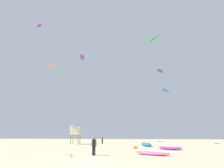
{
  "coord_description": "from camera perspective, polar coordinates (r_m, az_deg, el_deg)",
  "views": [
    {
      "loc": [
        3.0,
        -14.68,
        2.11
      ],
      "look_at": [
        0.0,
        14.22,
        10.08
      ],
      "focal_mm": 29.0,
      "sensor_mm": 36.0,
      "label": 1
    }
  ],
  "objects": [
    {
      "name": "ground_plane",
      "position": [
        15.13,
        -6.06,
        -23.28
      ],
      "size": [
        120.0,
        120.0,
        0.0
      ],
      "primitive_type": "plane",
      "color": "#C6B28C"
    },
    {
      "name": "lifeguard_tower",
      "position": [
        39.55,
        -11.31,
        -13.69
      ],
      "size": [
        2.3,
        2.3,
        4.15
      ],
      "color": "#8C704C",
      "rests_on": "ground"
    },
    {
      "name": "kite_aloft_4",
      "position": [
        56.4,
        -9.42,
        8.33
      ],
      "size": [
        1.63,
        4.31,
        0.86
      ],
      "color": "purple"
    },
    {
      "name": "kite_aloft_3",
      "position": [
        54.55,
        14.92,
        4.0
      ],
      "size": [
        2.95,
        3.7,
        0.83
      ],
      "color": "purple"
    },
    {
      "name": "person_foreground",
      "position": [
        19.34,
        -5.72,
        -18.45
      ],
      "size": [
        0.55,
        0.4,
        1.77
      ],
      "rotation": [
        0.0,
        0.0,
        4.3
      ],
      "color": "black",
      "rests_on": "ground"
    },
    {
      "name": "kite_grounded_far",
      "position": [
        20.01,
        12.55,
        -20.46
      ],
      "size": [
        3.66,
        2.65,
        0.47
      ],
      "color": "#E5598C",
      "rests_on": "ground"
    },
    {
      "name": "kite_grounded_mid",
      "position": [
        26.83,
        17.86,
        -18.77
      ],
      "size": [
        3.17,
        2.44,
        0.41
      ],
      "color": "purple",
      "rests_on": "ground"
    },
    {
      "name": "kite_aloft_1",
      "position": [
        45.63,
        -18.01,
        5.56
      ],
      "size": [
        2.73,
        1.08,
        0.62
      ],
      "color": "orange"
    },
    {
      "name": "kite_aloft_5",
      "position": [
        36.14,
        13.06,
        13.79
      ],
      "size": [
        2.36,
        3.44,
        0.77
      ],
      "color": "green"
    },
    {
      "name": "kite_grounded_near",
      "position": [
        33.87,
        10.71,
        -18.2
      ],
      "size": [
        2.27,
        4.91,
        0.6
      ],
      "color": "blue",
      "rests_on": "ground"
    },
    {
      "name": "cooler_box",
      "position": [
        18.92,
        -13.63,
        -20.85
      ],
      "size": [
        0.56,
        0.36,
        0.32
      ],
      "primitive_type": "cube",
      "color": "white",
      "rests_on": "ground"
    },
    {
      "name": "gear_bag",
      "position": [
        27.95,
        7.43,
        -19.23
      ],
      "size": [
        0.56,
        0.36,
        0.32
      ],
      "primitive_type": "cube",
      "color": "orange",
      "rests_on": "ground"
    },
    {
      "name": "kite_aloft_0",
      "position": [
        48.98,
        -21.99,
        16.72
      ],
      "size": [
        2.17,
        1.82,
        0.5
      ],
      "color": "purple"
    },
    {
      "name": "kite_aloft_2",
      "position": [
        43.15,
        16.52,
        -2.0
      ],
      "size": [
        2.82,
        3.91,
        0.47
      ],
      "color": "blue"
    },
    {
      "name": "person_midground",
      "position": [
        40.14,
        -3.08,
        -17.05
      ],
      "size": [
        0.35,
        0.43,
        1.54
      ],
      "rotation": [
        0.0,
        0.0,
        5.66
      ],
      "color": "#2D2D33",
      "rests_on": "ground"
    }
  ]
}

